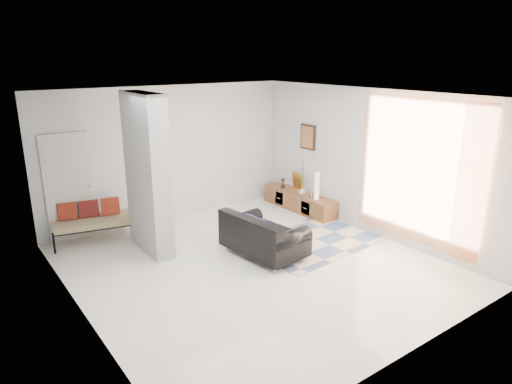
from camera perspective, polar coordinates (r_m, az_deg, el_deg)
floor at (r=7.76m, az=-0.34°, el=-9.09°), size 6.00×6.00×0.00m
ceiling at (r=7.01m, az=-0.38°, el=12.00°), size 6.00×6.00×0.00m
wall_back at (r=9.78m, az=-10.75°, el=4.77°), size 6.00×0.00×6.00m
wall_front at (r=5.26m, az=19.28°, el=-6.35°), size 6.00×0.00×6.00m
wall_left at (r=6.14m, az=-21.66°, el=-3.29°), size 0.00×6.00×6.00m
wall_right at (r=9.10m, az=13.85°, el=3.68°), size 0.00×6.00×6.00m
partition_column at (r=8.10m, az=-13.42°, el=2.12°), size 0.35×1.20×2.80m
hallway_door at (r=9.15m, az=-22.40°, el=0.51°), size 0.85×0.06×2.04m
curtain at (r=8.35m, az=19.52°, el=2.41°), size 0.00×2.55×2.55m
wall_art at (r=10.17m, az=6.50°, el=6.85°), size 0.04×0.45×0.55m
media_console at (r=10.39m, az=5.42°, el=-1.13°), size 0.45×2.03×0.80m
loveseat at (r=7.95m, az=0.70°, el=-5.60°), size 1.03×1.58×0.76m
daybed at (r=9.12m, az=-19.23°, el=-3.18°), size 1.77×1.03×0.77m
area_rug at (r=8.84m, az=7.37°, el=-5.85°), size 2.80×1.95×0.01m
cylinder_lamp at (r=9.84m, az=7.61°, el=0.72°), size 0.11×0.11×0.58m
bronze_figurine at (r=10.65m, az=3.39°, el=1.11°), size 0.12×0.12×0.23m
vase at (r=10.17m, az=5.79°, el=0.12°), size 0.19×0.19×0.17m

